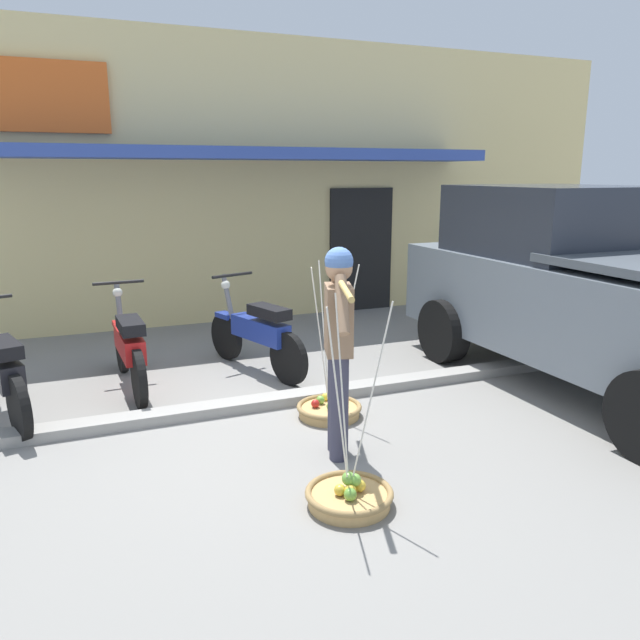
{
  "coord_description": "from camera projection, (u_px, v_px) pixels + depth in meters",
  "views": [
    {
      "loc": [
        -1.66,
        -4.77,
        2.24
      ],
      "look_at": [
        0.5,
        0.6,
        0.85
      ],
      "focal_mm": 34.5,
      "sensor_mm": 36.0,
      "label": 1
    }
  ],
  "objects": [
    {
      "name": "motorcycle_second_in_row",
      "position": [
        129.0,
        348.0,
        6.44
      ],
      "size": [
        0.54,
        1.82,
        1.09
      ],
      "color": "black",
      "rests_on": "ground"
    },
    {
      "name": "parked_truck",
      "position": [
        594.0,
        291.0,
        6.44
      ],
      "size": [
        2.2,
        4.74,
        2.1
      ],
      "color": "slate",
      "rests_on": "ground"
    },
    {
      "name": "motorcycle_third_in_row",
      "position": [
        257.0,
        334.0,
        7.0
      ],
      "size": [
        0.73,
        1.75,
        1.09
      ],
      "color": "black",
      "rests_on": "ground"
    },
    {
      "name": "motorcycle_nearest_shop",
      "position": [
        1.0,
        373.0,
        5.63
      ],
      "size": [
        0.7,
        1.76,
        1.09
      ],
      "color": "black",
      "rests_on": "ground"
    },
    {
      "name": "storefront_building",
      "position": [
        208.0,
        180.0,
        11.4
      ],
      "size": [
        13.0,
        6.0,
        4.2
      ],
      "color": "#DBC684",
      "rests_on": "ground"
    },
    {
      "name": "sidewalk_curb",
      "position": [
        269.0,
        401.0,
        6.04
      ],
      "size": [
        20.0,
        0.24,
        0.1
      ],
      "primitive_type": "cube",
      "color": "gray",
      "rests_on": "ground"
    },
    {
      "name": "fruit_basket_left_side",
      "position": [
        349.0,
        495.0,
        4.23
      ],
      "size": [
        0.61,
        0.61,
        1.45
      ],
      "color": "tan",
      "rests_on": "ground"
    },
    {
      "name": "ground_plane",
      "position": [
        293.0,
        433.0,
        5.42
      ],
      "size": [
        90.0,
        90.0,
        0.0
      ],
      "primitive_type": "plane",
      "color": "gray"
    },
    {
      "name": "fruit_basket_right_side",
      "position": [
        329.0,
        409.0,
        5.79
      ],
      "size": [
        0.61,
        0.61,
        1.45
      ],
      "color": "tan",
      "rests_on": "ground"
    },
    {
      "name": "fruit_vendor",
      "position": [
        338.0,
        339.0,
        4.8
      ],
      "size": [
        0.53,
        1.54,
        1.7
      ],
      "color": "#38384C",
      "rests_on": "ground"
    }
  ]
}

